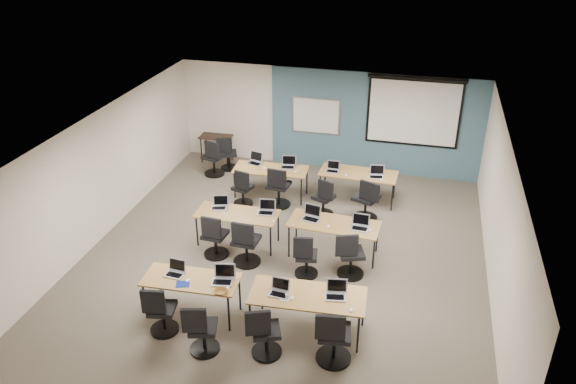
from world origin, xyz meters
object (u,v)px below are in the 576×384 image
(laptop_7, at_px, (360,225))
(spare_chair_b, at_px, (214,161))
(laptop_10, at_px, (333,169))
(task_chair_11, at_px, (366,203))
(task_chair_4, at_px, (215,239))
(task_chair_8, at_px, (243,191))
(task_chair_9, at_px, (278,190))
(whiteboard, at_px, (316,116))
(training_table_mid_right, at_px, (334,225))
(utility_table, at_px, (216,140))
(laptop_3, at_px, (336,292))
(spare_chair_a, at_px, (228,156))
(training_table_back_left, at_px, (271,170))
(laptop_9, at_px, (288,164))
(training_table_front_right, at_px, (308,297))
(laptop_4, at_px, (220,205))
(projector_screen, at_px, (414,108))
(training_table_front_left, at_px, (191,281))
(task_chair_5, at_px, (246,246))
(laptop_11, at_px, (377,174))
(laptop_2, at_px, (279,290))
(laptop_5, at_px, (266,210))
(task_chair_1, at_px, (201,333))
(task_chair_2, at_px, (264,336))
(task_chair_3, at_px, (333,340))
(laptop_1, at_px, (223,277))
(task_chair_6, at_px, (306,259))
(task_chair_0, at_px, (161,314))
(training_table_back_right, at_px, (358,175))
(laptop_0, at_px, (175,271))
(laptop_6, at_px, (312,216))
(task_chair_10, at_px, (324,201))
(task_chair_7, at_px, (350,258))
(training_table_mid_left, at_px, (237,215))
(laptop_8, at_px, (255,160))

(laptop_7, bearing_deg, spare_chair_b, 147.31)
(laptop_10, bearing_deg, task_chair_11, -42.21)
(task_chair_4, bearing_deg, task_chair_8, 98.27)
(task_chair_9, distance_m, task_chair_11, 2.10)
(whiteboard, distance_m, training_table_mid_right, 4.41)
(utility_table, bearing_deg, laptop_3, -55.24)
(task_chair_9, bearing_deg, spare_chair_a, 143.53)
(training_table_back_left, xyz_separation_m, laptop_9, (0.38, 0.21, 0.11))
(training_table_front_right, distance_m, laptop_4, 3.45)
(projector_screen, xyz_separation_m, training_table_front_left, (-3.31, -6.58, -1.21))
(task_chair_5, relative_size, laptop_11, 3.06)
(utility_table, xyz_separation_m, spare_chair_a, (0.49, -0.43, -0.26))
(training_table_front_left, relative_size, utility_table, 1.90)
(whiteboard, relative_size, training_table_mid_right, 0.70)
(laptop_2, bearing_deg, laptop_5, 115.14)
(laptop_10, distance_m, utility_table, 3.77)
(task_chair_1, xyz_separation_m, task_chair_2, (0.99, 0.18, 0.00))
(training_table_back_left, height_order, task_chair_4, task_chair_4)
(task_chair_3, bearing_deg, projector_screen, 75.39)
(laptop_1, xyz_separation_m, task_chair_6, (1.11, 1.47, -0.41))
(training_table_back_left, xyz_separation_m, task_chair_0, (-0.42, -5.24, -0.29))
(laptop_5, bearing_deg, training_table_back_right, 47.21)
(training_table_back_left, relative_size, task_chair_5, 1.73)
(laptop_0, distance_m, task_chair_0, 0.79)
(training_table_back_left, height_order, laptop_6, laptop_6)
(laptop_5, bearing_deg, task_chair_10, 46.99)
(laptop_5, height_order, task_chair_7, task_chair_7)
(training_table_front_right, xyz_separation_m, utility_table, (-3.95, 6.19, -0.04))
(task_chair_11, distance_m, spare_chair_b, 4.42)
(whiteboard, height_order, training_table_mid_left, whiteboard)
(task_chair_7, distance_m, task_chair_9, 3.15)
(training_table_back_left, bearing_deg, task_chair_8, -132.31)
(laptop_4, height_order, task_chair_11, task_chair_11)
(training_table_back_left, xyz_separation_m, laptop_5, (0.49, -2.08, 0.11))
(laptop_2, bearing_deg, whiteboard, 101.09)
(laptop_11, bearing_deg, laptop_4, -152.05)
(task_chair_2, xyz_separation_m, laptop_4, (-1.91, 3.20, 0.39))
(training_table_back_right, distance_m, laptop_3, 4.77)
(laptop_0, bearing_deg, projector_screen, 65.63)
(task_chair_2, height_order, laptop_10, task_chair_2)
(training_table_mid_left, relative_size, laptop_6, 4.83)
(training_table_mid_left, bearing_deg, laptop_7, 0.24)
(task_chair_7, distance_m, task_chair_8, 3.65)
(task_chair_9, height_order, spare_chair_a, task_chair_9)
(task_chair_7, distance_m, laptop_8, 4.22)
(training_table_back_right, bearing_deg, task_chair_1, -104.19)
(training_table_front_left, relative_size, laptop_10, 5.51)
(laptop_2, bearing_deg, task_chair_3, -24.63)
(laptop_1, xyz_separation_m, laptop_11, (2.08, 4.74, -0.00))
(task_chair_1, xyz_separation_m, task_chair_8, (-0.92, 4.86, -0.01))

